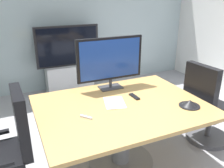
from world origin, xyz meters
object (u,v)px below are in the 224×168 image
object	(u,v)px
conference_phone	(190,103)
remote_control	(134,96)
tv_monitor	(110,60)
wall_display_unit	(69,71)
conference_table	(121,120)
office_chair_left	(6,158)
office_chair_right	(206,111)

from	to	relation	value
conference_phone	remote_control	size ratio (longest dim) A/B	1.29
tv_monitor	wall_display_unit	bearing A→B (deg)	92.08
conference_table	remote_control	world-z (taller)	remote_control
wall_display_unit	office_chair_left	bearing A→B (deg)	-117.23
tv_monitor	conference_phone	world-z (taller)	tv_monitor
tv_monitor	conference_table	bearing A→B (deg)	-99.84
conference_table	office_chair_right	xyz separation A→B (m)	(1.19, -0.07, -0.11)
conference_table	remote_control	size ratio (longest dim) A/B	10.39
tv_monitor	remote_control	bearing A→B (deg)	-70.53
conference_table	conference_phone	distance (m)	0.75
office_chair_left	conference_phone	distance (m)	1.88
tv_monitor	remote_control	distance (m)	0.53
conference_table	tv_monitor	distance (m)	0.74
conference_table	wall_display_unit	xyz separation A→B (m)	(0.02, 2.33, -0.13)
office_chair_left	conference_phone	bearing A→B (deg)	78.34
conference_table	wall_display_unit	size ratio (longest dim) A/B	1.35
office_chair_left	remote_control	xyz separation A→B (m)	(1.41, 0.12, 0.31)
conference_phone	remote_control	bearing A→B (deg)	133.86
remote_control	conference_phone	bearing A→B (deg)	-48.53
wall_display_unit	conference_phone	size ratio (longest dim) A/B	5.95
tv_monitor	office_chair_left	bearing A→B (deg)	-158.41
office_chair_left	tv_monitor	distance (m)	1.52
wall_display_unit	office_chair_right	bearing A→B (deg)	-64.05
office_chair_left	conference_phone	xyz separation A→B (m)	(1.83, -0.31, 0.33)
conference_table	office_chair_right	bearing A→B (deg)	-3.31
office_chair_right	remote_control	size ratio (longest dim) A/B	6.41
office_chair_left	conference_phone	size ratio (longest dim) A/B	4.95
conference_table	office_chair_left	bearing A→B (deg)	-179.52
conference_phone	office_chair_left	bearing A→B (deg)	170.27
office_chair_right	remote_control	world-z (taller)	office_chair_right
remote_control	tv_monitor	bearing A→B (deg)	107.08
office_chair_left	conference_table	bearing A→B (deg)	88.54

